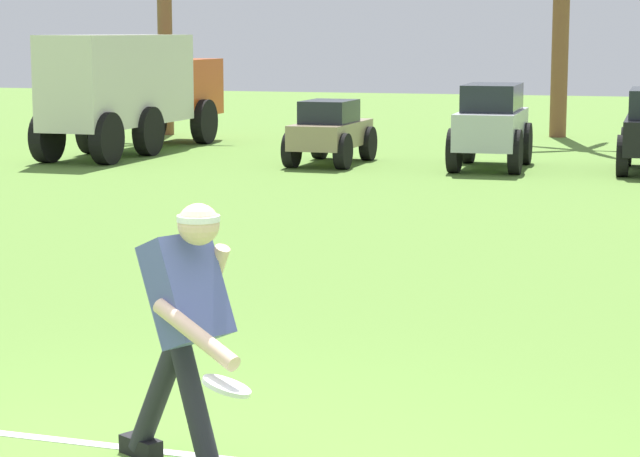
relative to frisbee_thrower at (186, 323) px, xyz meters
The scene contains 6 objects.
field_line_paint 0.83m from the frisbee_thrower, 91.84° to the left, with size 27.55×0.08×0.01m, color white.
frisbee_thrower is the anchor object (origin of this frame).
frisbee_in_flight 0.59m from the frisbee_thrower, 48.29° to the right, with size 0.30×0.31×0.10m.
parked_car_slot_a 15.27m from the frisbee_thrower, 103.18° to the left, with size 1.13×2.22×1.10m.
parked_car_slot_b 14.98m from the frisbee_thrower, 92.76° to the left, with size 1.21×2.37×1.40m.
box_truck 17.67m from the frisbee_thrower, 115.67° to the left, with size 1.51×5.93×2.20m.
Camera 1 is at (2.40, -5.28, 2.26)m, focal length 70.00 mm.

